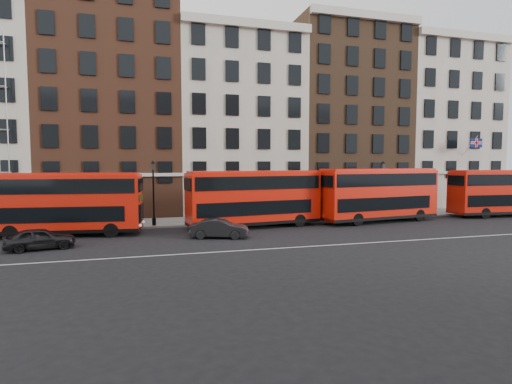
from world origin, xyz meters
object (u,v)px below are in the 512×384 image
object	(u,v)px
car_rear	(40,239)
traffic_light	(495,190)
bus_c	(378,193)
car_front	(219,228)
bus_b	(254,197)
bus_a	(63,202)
bus_d	(503,191)

from	to	relation	value
car_rear	traffic_light	bearing A→B (deg)	-92.20
bus_c	car_front	bearing A→B (deg)	-173.81
bus_b	car_front	size ratio (longest dim) A/B	2.77
bus_b	car_rear	bearing A→B (deg)	-170.05
bus_a	bus_c	world-z (taller)	bus_c
bus_b	car_rear	world-z (taller)	bus_b
bus_a	car_front	size ratio (longest dim) A/B	2.72
bus_a	traffic_light	distance (m)	41.53
bus_a	car_rear	xyz separation A→B (m)	(-0.48, -4.60, -1.78)
traffic_light	car_rear	bearing A→B (deg)	-170.42
bus_c	traffic_light	distance (m)	15.79
bus_c	bus_d	world-z (taller)	bus_c
bus_a	bus_b	xyz separation A→B (m)	(14.32, -0.01, 0.04)
bus_b	traffic_light	size ratio (longest dim) A/B	3.44
bus_a	bus_b	size ratio (longest dim) A/B	0.98
bus_b	bus_c	distance (m)	11.55
bus_b	traffic_light	distance (m)	27.25
bus_b	bus_d	size ratio (longest dim) A/B	1.02
bus_c	traffic_light	world-z (taller)	bus_c
bus_d	bus_a	bearing A→B (deg)	-176.58
bus_d	traffic_light	distance (m)	2.93
bus_a	bus_d	bearing A→B (deg)	6.96
bus_a	bus_b	distance (m)	14.32
car_rear	bus_c	bearing A→B (deg)	-91.90
bus_b	bus_c	world-z (taller)	bus_c
bus_b	bus_c	size ratio (longest dim) A/B	0.97
bus_b	bus_d	distance (m)	25.58
bus_c	car_rear	size ratio (longest dim) A/B	2.96
bus_a	traffic_light	bearing A→B (deg)	10.38
bus_b	bus_c	bearing A→B (deg)	-7.28
bus_b	car_rear	xyz separation A→B (m)	(-14.80, -4.59, -1.82)
bus_b	bus_d	world-z (taller)	bus_b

